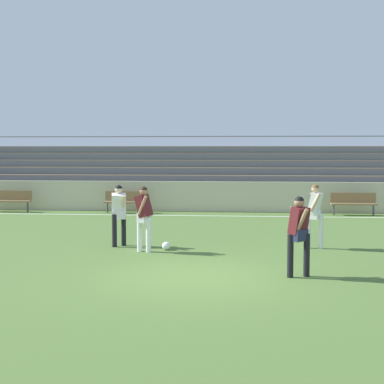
{
  "coord_description": "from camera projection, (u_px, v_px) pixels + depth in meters",
  "views": [
    {
      "loc": [
        1.04,
        -11.92,
        2.66
      ],
      "look_at": [
        -0.49,
        4.94,
        1.4
      ],
      "focal_mm": 54.31,
      "sensor_mm": 36.0,
      "label": 1
    }
  ],
  "objects": [
    {
      "name": "player_white_dropping_back",
      "position": [
        119.0,
        210.0,
        15.78
      ],
      "size": [
        0.47,
        0.66,
        1.68
      ],
      "color": "black",
      "rests_on": "ground"
    },
    {
      "name": "bench_far_right",
      "position": [
        353.0,
        202.0,
        23.27
      ],
      "size": [
        1.8,
        0.4,
        0.9
      ],
      "color": "olive",
      "rests_on": "ground"
    },
    {
      "name": "player_dark_pressing_high",
      "position": [
        144.0,
        213.0,
        14.93
      ],
      "size": [
        0.48,
        0.56,
        1.7
      ],
      "color": "white",
      "rests_on": "ground"
    },
    {
      "name": "player_white_wide_right",
      "position": [
        315.0,
        210.0,
        15.45
      ],
      "size": [
        0.47,
        0.6,
        1.72
      ],
      "color": "white",
      "rests_on": "ground"
    },
    {
      "name": "soccer_ball",
      "position": [
        166.0,
        246.0,
        15.25
      ],
      "size": [
        0.22,
        0.22,
        0.22
      ],
      "primitive_type": "sphere",
      "color": "white",
      "rests_on": "ground"
    },
    {
      "name": "bleacher_stand",
      "position": [
        223.0,
        174.0,
        27.58
      ],
      "size": [
        27.96,
        4.87,
        3.33
      ],
      "color": "#897051",
      "rests_on": "ground"
    },
    {
      "name": "bench_near_wall_gap",
      "position": [
        126.0,
        200.0,
        24.11
      ],
      "size": [
        1.8,
        0.4,
        0.9
      ],
      "color": "olive",
      "rests_on": "ground"
    },
    {
      "name": "sideline_wall",
      "position": [
        220.0,
        197.0,
        24.55
      ],
      "size": [
        48.0,
        0.16,
        1.28
      ],
      "primitive_type": "cube",
      "color": "beige",
      "rests_on": "ground"
    },
    {
      "name": "field_line_sideline",
      "position": [
        218.0,
        216.0,
        23.01
      ],
      "size": [
        44.0,
        0.12,
        0.01
      ],
      "primitive_type": "cube",
      "color": "white",
      "rests_on": "ground"
    },
    {
      "name": "player_dark_overlapping",
      "position": [
        299.0,
        229.0,
        11.98
      ],
      "size": [
        0.49,
        0.69,
        1.68
      ],
      "color": "black",
      "rests_on": "ground"
    },
    {
      "name": "ground_plane",
      "position": [
        194.0,
        276.0,
        12.13
      ],
      "size": [
        160.0,
        160.0,
        0.0
      ],
      "primitive_type": "plane",
      "color": "#4C6B30"
    },
    {
      "name": "bench_centre_sideline",
      "position": [
        10.0,
        199.0,
        24.56
      ],
      "size": [
        1.8,
        0.4,
        0.9
      ],
      "color": "olive",
      "rests_on": "ground"
    }
  ]
}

